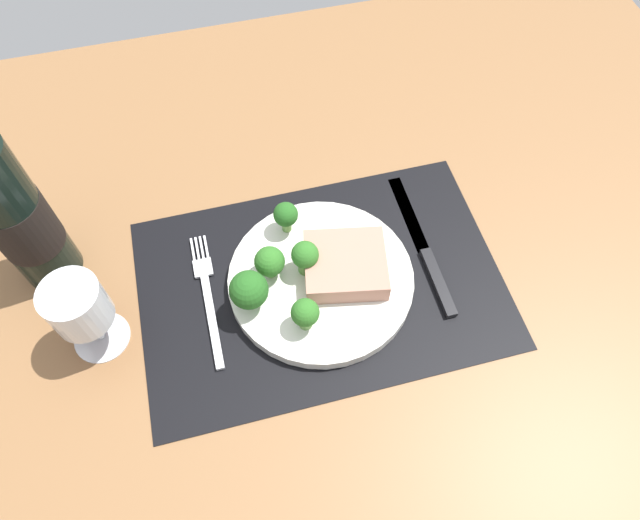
{
  "coord_description": "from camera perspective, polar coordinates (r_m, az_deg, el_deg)",
  "views": [
    {
      "loc": [
        -8.99,
        -34.52,
        64.83
      ],
      "look_at": [
        0.49,
        2.37,
        1.9
      ],
      "focal_mm": 32.13,
      "sensor_mm": 36.0,
      "label": 1
    }
  ],
  "objects": [
    {
      "name": "wine_glass",
      "position": [
        0.69,
        -22.87,
        -4.48
      ],
      "size": [
        6.75,
        6.75,
        11.73
      ],
      "color": "silver",
      "rests_on": "ground_plane"
    },
    {
      "name": "broccoli_near_steak",
      "position": [
        0.68,
        -7.1,
        -3.0
      ],
      "size": [
        4.74,
        4.74,
        5.81
      ],
      "color": "#5B8942",
      "rests_on": "plate"
    },
    {
      "name": "wine_bottle",
      "position": [
        0.74,
        -28.1,
        3.95
      ],
      "size": [
        7.41,
        7.41,
        31.3
      ],
      "color": "black",
      "rests_on": "ground_plane"
    },
    {
      "name": "knife",
      "position": [
        0.77,
        10.54,
        0.6
      ],
      "size": [
        1.8,
        23.0,
        0.8
      ],
      "rotation": [
        0.0,
        0.0,
        0.01
      ],
      "color": "black",
      "rests_on": "placemat"
    },
    {
      "name": "broccoli_center",
      "position": [
        0.74,
        -3.43,
        4.47
      ],
      "size": [
        3.23,
        3.23,
        4.88
      ],
      "color": "#6B994C",
      "rests_on": "plate"
    },
    {
      "name": "plate",
      "position": [
        0.73,
        0.09,
        -1.95
      ],
      "size": [
        23.59,
        23.59,
        1.6
      ],
      "primitive_type": "cylinder",
      "color": "silver",
      "rests_on": "placemat"
    },
    {
      "name": "steak",
      "position": [
        0.72,
        2.42,
        -0.17
      ],
      "size": [
        11.68,
        10.93,
        2.99
      ],
      "primitive_type": "cube",
      "rotation": [
        0.0,
        0.0,
        -0.19
      ],
      "color": "tan",
      "rests_on": "plate"
    },
    {
      "name": "broccoli_near_fork",
      "position": [
        0.7,
        -5.04,
        -0.19
      ],
      "size": [
        3.82,
        3.82,
        4.84
      ],
      "color": "#6B994C",
      "rests_on": "plate"
    },
    {
      "name": "broccoli_back_left",
      "position": [
        0.7,
        -1.5,
        0.37
      ],
      "size": [
        3.45,
        3.45,
        5.3
      ],
      "color": "#5B8942",
      "rests_on": "plate"
    },
    {
      "name": "fork",
      "position": [
        0.74,
        -11.09,
        -3.61
      ],
      "size": [
        2.4,
        19.2,
        0.5
      ],
      "rotation": [
        0.0,
        0.0,
        -0.04
      ],
      "color": "silver",
      "rests_on": "placemat"
    },
    {
      "name": "broccoli_front_edge",
      "position": [
        0.67,
        -1.48,
        -5.35
      ],
      "size": [
        3.4,
        3.4,
        4.95
      ],
      "color": "#5B8942",
      "rests_on": "plate"
    },
    {
      "name": "ground_plane",
      "position": [
        0.75,
        0.08,
        -2.91
      ],
      "size": [
        140.0,
        110.0,
        3.0
      ],
      "primitive_type": "cube",
      "color": "brown"
    },
    {
      "name": "placemat",
      "position": [
        0.74,
        0.09,
        -2.31
      ],
      "size": [
        46.17,
        30.79,
        0.3
      ],
      "primitive_type": "cube",
      "color": "black",
      "rests_on": "ground_plane"
    }
  ]
}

